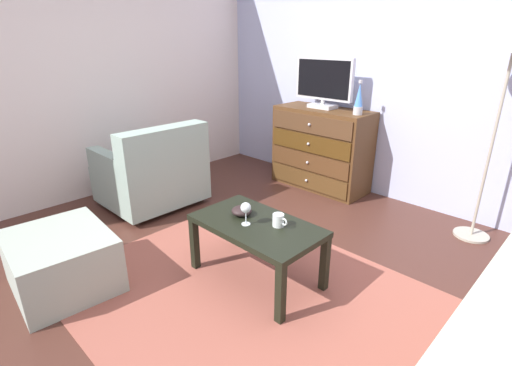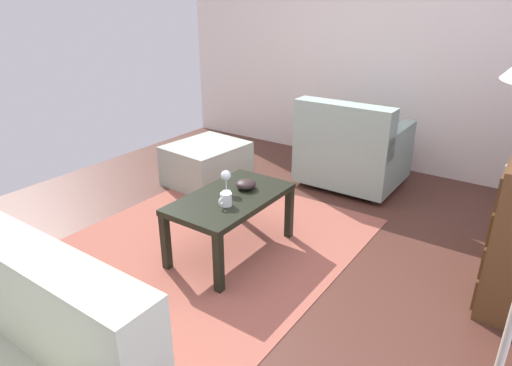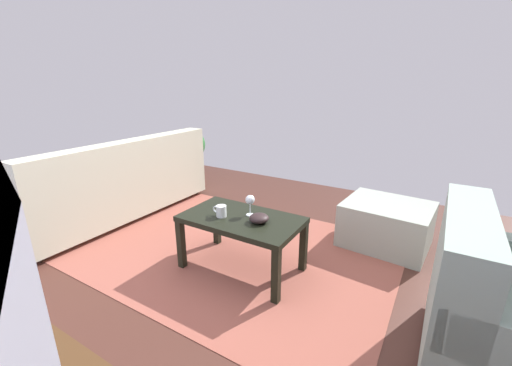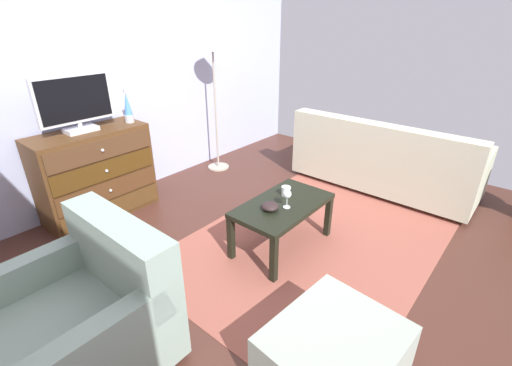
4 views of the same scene
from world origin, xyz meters
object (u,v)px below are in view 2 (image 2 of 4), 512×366
Objects in this scene: ottoman at (207,163)px; mug at (226,199)px; bowl_decorative at (246,184)px; armchair at (351,151)px; coffee_table at (231,204)px; wine_glass at (226,176)px.

mug is at bearing 46.10° from ottoman.
bowl_decorative reaches higher than ottoman.
ottoman is (-1.01, -1.05, -0.28)m from mug.
mug is 0.13× the size of armchair.
mug is (0.13, 0.07, 0.10)m from coffee_table.
bowl_decorative is at bearing -6.71° from armchair.
wine_glass reaches higher than coffee_table.
bowl_decorative is (-0.16, 0.01, 0.09)m from coffee_table.
wine_glass is 1.38× the size of mug.
mug is at bearing -3.79° from armchair.
bowl_decorative is 1.25m from ottoman.
armchair is (-1.74, 0.11, -0.14)m from mug.
bowl_decorative is at bearing 54.27° from ottoman.
coffee_table is 0.19m from wine_glass.
wine_glass is at bearing -119.62° from coffee_table.
coffee_table is 1.61m from armchair.
bowl_decorative is (-0.29, -0.05, -0.01)m from mug.
coffee_table reaches higher than ottoman.
armchair is at bearing 173.50° from coffee_table.
coffee_table is 6.24× the size of bowl_decorative.
armchair is (-1.60, 0.18, -0.04)m from coffee_table.
coffee_table is 0.18m from bowl_decorative.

